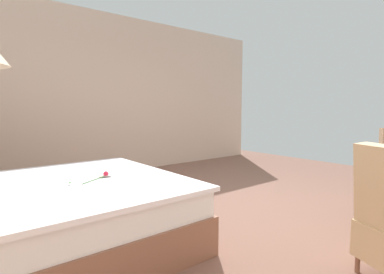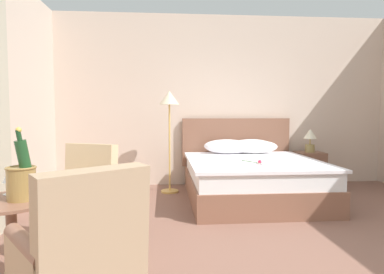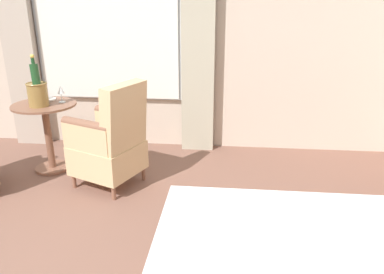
{
  "view_description": "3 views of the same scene",
  "coord_description": "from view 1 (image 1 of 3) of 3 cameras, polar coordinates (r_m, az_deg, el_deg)",
  "views": [
    {
      "loc": [
        -2.43,
        2.72,
        1.24
      ],
      "look_at": [
        -0.66,
        1.28,
        1.02
      ],
      "focal_mm": 28.0,
      "sensor_mm": 36.0,
      "label": 1
    },
    {
      "loc": [
        -1.07,
        -2.77,
        1.28
      ],
      "look_at": [
        -0.77,
        0.86,
        1.02
      ],
      "focal_mm": 32.0,
      "sensor_mm": 36.0,
      "label": 2
    },
    {
      "loc": [
        1.27,
        1.35,
        1.65
      ],
      "look_at": [
        -1.05,
        1.12,
        0.79
      ],
      "focal_mm": 35.0,
      "sensor_mm": 36.0,
      "label": 3
    }
  ],
  "objects": [
    {
      "name": "ground_plane",
      "position": [
        3.85,
        8.91,
        -13.32
      ],
      "size": [
        8.01,
        8.01,
        0.0
      ],
      "primitive_type": "plane",
      "color": "brown"
    },
    {
      "name": "wall_far_side",
      "position": [
        6.06,
        -12.47,
        7.77
      ],
      "size": [
        0.12,
        6.63,
        2.98
      ],
      "color": "beige",
      "rests_on": "ground"
    },
    {
      "name": "bed",
      "position": [
        2.84,
        -26.85,
        -13.43
      ],
      "size": [
        1.91,
        2.2,
        1.18
      ],
      "color": "brown",
      "rests_on": "ground"
    }
  ]
}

